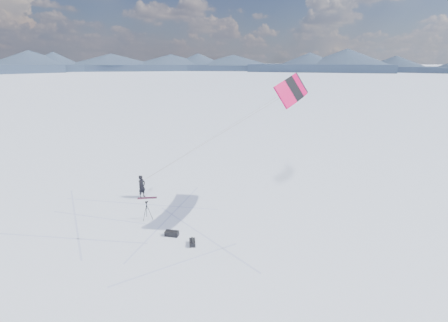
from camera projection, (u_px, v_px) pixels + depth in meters
The scene contains 9 objects.
ground at pixel (141, 225), 22.59m from camera, with size 1800.00×1800.00×0.00m, color white.
horizon_hills at pixel (137, 179), 21.58m from camera, with size 704.00×705.94×8.44m.
snow_tracks at pixel (145, 226), 22.44m from camera, with size 17.62×10.25×0.01m.
snowkiter at pixel (143, 197), 27.08m from camera, with size 0.70×0.46×1.92m, color black.
snowboard at pixel (147, 198), 26.88m from camera, with size 1.57×0.29×0.04m, color maroon.
tripod at pixel (147, 208), 23.08m from camera, with size 0.71×0.67×1.40m.
gear_bag_a at pixel (172, 233), 21.11m from camera, with size 0.96×0.64×0.39m.
gear_bag_b at pixel (192, 242), 20.10m from camera, with size 0.73×0.82×0.34m.
power_kite at pixel (295, 87), 21.31m from camera, with size 12.84×6.17×8.80m.
Camera 1 is at (14.75, -15.00, 10.99)m, focal length 26.00 mm.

